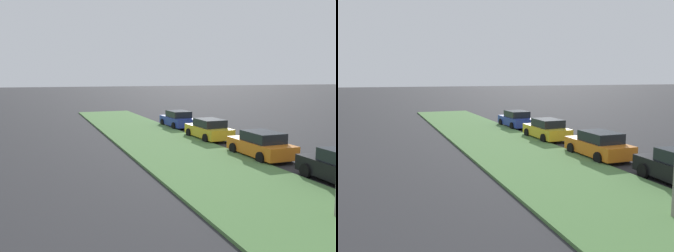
{
  "view_description": "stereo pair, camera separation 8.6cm",
  "coord_description": "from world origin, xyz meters",
  "views": [
    {
      "loc": [
        -5.19,
        14.9,
        4.49
      ],
      "look_at": [
        18.32,
        6.43,
        1.06
      ],
      "focal_mm": 39.27,
      "sensor_mm": 36.0,
      "label": 1
    },
    {
      "loc": [
        -5.22,
        14.82,
        4.49
      ],
      "look_at": [
        18.32,
        6.43,
        1.06
      ],
      "focal_mm": 39.27,
      "sensor_mm": 36.0,
      "label": 2
    }
  ],
  "objects": [
    {
      "name": "grass_median",
      "position": [
        10.0,
        7.1,
        0.06
      ],
      "size": [
        60.0,
        6.0,
        0.12
      ],
      "primitive_type": "cube",
      "color": "#517F42",
      "rests_on": "ground"
    },
    {
      "name": "parked_car_yellow",
      "position": [
        18.03,
        3.46,
        0.72
      ],
      "size": [
        4.34,
        2.1,
        1.47
      ],
      "rotation": [
        0.0,
        0.0,
        0.03
      ],
      "color": "gold",
      "rests_on": "ground"
    },
    {
      "name": "parked_car_orange",
      "position": [
        11.74,
        3.36,
        0.72
      ],
      "size": [
        4.32,
        2.05,
        1.47
      ],
      "rotation": [
        0.0,
        0.0,
        0.01
      ],
      "color": "orange",
      "rests_on": "ground"
    },
    {
      "name": "parked_car_blue",
      "position": [
        24.44,
        3.31,
        0.72
      ],
      "size": [
        4.35,
        2.11,
        1.47
      ],
      "rotation": [
        0.0,
        0.0,
        0.03
      ],
      "color": "#23389E",
      "rests_on": "ground"
    }
  ]
}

